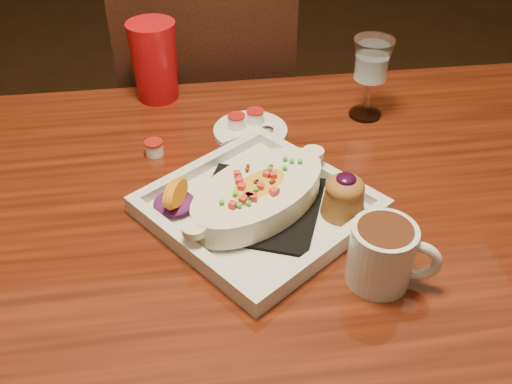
{
  "coord_description": "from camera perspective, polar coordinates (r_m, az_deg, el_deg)",
  "views": [
    {
      "loc": [
        -0.05,
        -0.67,
        1.34
      ],
      "look_at": [
        0.05,
        0.03,
        0.77
      ],
      "focal_mm": 40.0,
      "sensor_mm": 36.0,
      "label": 1
    }
  ],
  "objects": [
    {
      "name": "goblet",
      "position": [
        1.11,
        11.48,
        12.41
      ],
      "size": [
        0.08,
        0.08,
        0.16
      ],
      "color": "silver",
      "rests_on": "table"
    },
    {
      "name": "table",
      "position": [
        0.96,
        -2.45,
        -6.88
      ],
      "size": [
        1.5,
        0.9,
        0.75
      ],
      "color": "maroon",
      "rests_on": "floor"
    },
    {
      "name": "creamer_loose",
      "position": [
        1.04,
        -10.16,
        4.38
      ],
      "size": [
        0.03,
        0.03,
        0.03
      ],
      "color": "white",
      "rests_on": "table"
    },
    {
      "name": "chair_far",
      "position": [
        1.54,
        -4.71,
        5.95
      ],
      "size": [
        0.42,
        0.42,
        0.93
      ],
      "rotation": [
        0.0,
        0.0,
        3.14
      ],
      "color": "black",
      "rests_on": "floor"
    },
    {
      "name": "plate",
      "position": [
        0.88,
        0.8,
        -0.76
      ],
      "size": [
        0.41,
        0.41,
        0.08
      ],
      "rotation": [
        0.0,
        0.0,
        0.63
      ],
      "color": "silver",
      "rests_on": "table"
    },
    {
      "name": "red_tumbler",
      "position": [
        1.19,
        -10.11,
        12.73
      ],
      "size": [
        0.1,
        0.1,
        0.16
      ],
      "primitive_type": "cone",
      "color": "#B90D13",
      "rests_on": "table"
    },
    {
      "name": "coffee_mug",
      "position": [
        0.78,
        12.66,
        -5.96
      ],
      "size": [
        0.12,
        0.09,
        0.09
      ],
      "rotation": [
        0.0,
        0.0,
        -0.38
      ],
      "color": "silver",
      "rests_on": "table"
    },
    {
      "name": "saucer",
      "position": [
        1.08,
        -0.71,
        6.31
      ],
      "size": [
        0.14,
        0.14,
        0.09
      ],
      "color": "silver",
      "rests_on": "table"
    }
  ]
}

